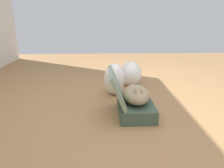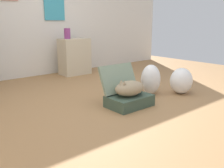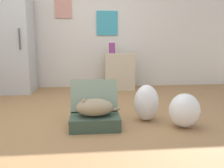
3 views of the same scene
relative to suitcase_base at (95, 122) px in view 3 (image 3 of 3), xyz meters
name	(u,v)px [view 3 (image 3 of 3)]	position (x,y,z in m)	size (l,w,h in m)	color
ground_plane	(96,120)	(0.02, 0.27, -0.07)	(7.68, 7.68, 0.00)	#9E7247
wall_back	(92,23)	(0.02, 2.53, 1.23)	(6.40, 0.15, 2.60)	silver
suitcase_base	(95,122)	(0.00, 0.00, 0.00)	(0.54, 0.37, 0.14)	#384C3D
suitcase_lid	(94,95)	(0.00, 0.20, 0.25)	(0.54, 0.37, 0.04)	gray
cat	(94,107)	(0.00, 0.00, 0.16)	(0.49, 0.28, 0.21)	#998466
plastic_bag_white	(146,103)	(0.62, 0.20, 0.15)	(0.29, 0.27, 0.43)	white
plastic_bag_clear	(184,110)	(0.98, -0.07, 0.12)	(0.34, 0.32, 0.38)	white
refrigerator	(15,44)	(-1.38, 2.07, 0.81)	(0.60, 0.68, 1.77)	#B7BABC
side_table	(119,71)	(0.54, 2.12, 0.28)	(0.57, 0.35, 0.71)	beige
vase_tall	(112,48)	(0.40, 2.13, 0.74)	(0.12, 0.12, 0.20)	#8C387A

